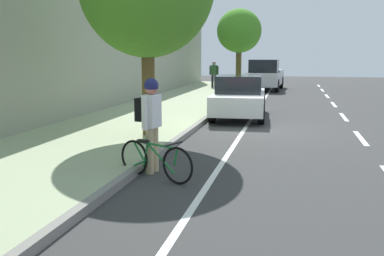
{
  "coord_description": "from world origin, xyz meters",
  "views": [
    {
      "loc": [
        -1.24,
        13.29,
        2.25
      ],
      "look_at": [
        0.54,
        5.52,
        0.91
      ],
      "focal_mm": 41.08,
      "sensor_mm": 36.0,
      "label": 1
    }
  ],
  "objects_px": {
    "cyclist_with_backpack": "(150,115)",
    "parked_sedan_white_second": "(239,97)",
    "parked_pickup_silver_nearest": "(265,76)",
    "bicycle_at_curb": "(155,160)",
    "pedestrian_on_phone": "(214,73)",
    "street_tree_near_cyclist": "(239,31)"
  },
  "relations": [
    {
      "from": "cyclist_with_backpack",
      "to": "parked_sedan_white_second",
      "type": "bearing_deg",
      "value": -95.49
    },
    {
      "from": "parked_pickup_silver_nearest",
      "to": "cyclist_with_backpack",
      "type": "xyz_separation_m",
      "value": [
        0.87,
        20.76,
        0.22
      ]
    },
    {
      "from": "bicycle_at_curb",
      "to": "cyclist_with_backpack",
      "type": "distance_m",
      "value": 0.91
    },
    {
      "from": "cyclist_with_backpack",
      "to": "pedestrian_on_phone",
      "type": "height_order",
      "value": "pedestrian_on_phone"
    },
    {
      "from": "parked_pickup_silver_nearest",
      "to": "street_tree_near_cyclist",
      "type": "xyz_separation_m",
      "value": [
        1.96,
        -1.99,
        2.93
      ]
    },
    {
      "from": "cyclist_with_backpack",
      "to": "street_tree_near_cyclist",
      "type": "distance_m",
      "value": 22.94
    },
    {
      "from": "parked_sedan_white_second",
      "to": "street_tree_near_cyclist",
      "type": "height_order",
      "value": "street_tree_near_cyclist"
    },
    {
      "from": "bicycle_at_curb",
      "to": "street_tree_near_cyclist",
      "type": "xyz_separation_m",
      "value": [
        1.31,
        -23.21,
        3.47
      ]
    },
    {
      "from": "parked_pickup_silver_nearest",
      "to": "cyclist_with_backpack",
      "type": "bearing_deg",
      "value": 87.59
    },
    {
      "from": "parked_pickup_silver_nearest",
      "to": "pedestrian_on_phone",
      "type": "bearing_deg",
      "value": 10.0
    },
    {
      "from": "parked_sedan_white_second",
      "to": "pedestrian_on_phone",
      "type": "relative_size",
      "value": 2.67
    },
    {
      "from": "street_tree_near_cyclist",
      "to": "parked_sedan_white_second",
      "type": "bearing_deg",
      "value": 97.08
    },
    {
      "from": "parked_sedan_white_second",
      "to": "bicycle_at_curb",
      "type": "height_order",
      "value": "parked_sedan_white_second"
    },
    {
      "from": "parked_pickup_silver_nearest",
      "to": "parked_sedan_white_second",
      "type": "xyz_separation_m",
      "value": [
        0.12,
        12.9,
        -0.15
      ]
    },
    {
      "from": "street_tree_near_cyclist",
      "to": "bicycle_at_curb",
      "type": "bearing_deg",
      "value": 93.24
    },
    {
      "from": "bicycle_at_curb",
      "to": "cyclist_with_backpack",
      "type": "relative_size",
      "value": 0.87
    },
    {
      "from": "parked_sedan_white_second",
      "to": "bicycle_at_curb",
      "type": "bearing_deg",
      "value": 86.33
    },
    {
      "from": "pedestrian_on_phone",
      "to": "street_tree_near_cyclist",
      "type": "bearing_deg",
      "value": -116.34
    },
    {
      "from": "parked_pickup_silver_nearest",
      "to": "street_tree_near_cyclist",
      "type": "relative_size",
      "value": 1.04
    },
    {
      "from": "bicycle_at_curb",
      "to": "cyclist_with_backpack",
      "type": "bearing_deg",
      "value": -63.84
    },
    {
      "from": "parked_pickup_silver_nearest",
      "to": "bicycle_at_curb",
      "type": "xyz_separation_m",
      "value": [
        0.65,
        21.22,
        -0.54
      ]
    },
    {
      "from": "pedestrian_on_phone",
      "to": "cyclist_with_backpack",
      "type": "bearing_deg",
      "value": 96.67
    }
  ]
}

